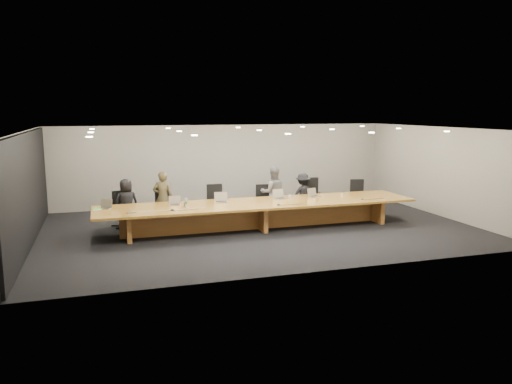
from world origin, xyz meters
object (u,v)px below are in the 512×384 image
at_px(amber_mug, 185,205).
at_px(av_box, 131,213).
at_px(laptop_b, 175,201).
at_px(paper_cup_far, 342,195).
at_px(chair_mid_right, 265,202).
at_px(person_b, 163,198).
at_px(laptop_c, 221,197).
at_px(water_bottle, 186,203).
at_px(chair_mid_left, 216,203).
at_px(mic_left, 172,210).
at_px(chair_left, 166,206).
at_px(laptop_d, 281,194).
at_px(person_d, 303,194).
at_px(person_a, 127,203).
at_px(laptop_e, 315,192).
at_px(conference_table, 259,210).
at_px(chair_right, 313,196).
at_px(mic_center, 279,205).
at_px(paper_cup_near, 290,196).
at_px(laptop_a, 105,204).
at_px(mic_right, 362,199).
at_px(chair_far_left, 123,209).
at_px(chair_far_right, 358,196).

xyz_separation_m(amber_mug, av_box, (-1.46, -0.50, -0.03)).
bearing_deg(laptop_b, paper_cup_far, 7.04).
distance_m(chair_mid_right, person_b, 3.09).
distance_m(laptop_c, water_bottle, 1.10).
relative_size(chair_mid_left, mic_left, 8.96).
relative_size(chair_left, mic_left, 8.69).
bearing_deg(laptop_d, person_d, 25.76).
height_order(person_b, water_bottle, person_b).
height_order(chair_mid_left, laptop_d, chair_mid_left).
bearing_deg(av_box, person_a, 75.20).
bearing_deg(person_a, laptop_e, 156.56).
bearing_deg(conference_table, chair_right, 30.67).
xyz_separation_m(person_b, amber_mug, (0.45, -1.21, 0.01)).
xyz_separation_m(mic_left, mic_center, (2.88, -0.13, 0.00)).
height_order(chair_right, paper_cup_near, chair_right).
height_order(water_bottle, av_box, water_bottle).
height_order(person_b, laptop_b, person_b).
relative_size(chair_mid_left, chair_right, 0.94).
height_order(laptop_b, mic_center, laptop_b).
height_order(chair_mid_left, paper_cup_near, chair_mid_left).
height_order(chair_mid_left, laptop_b, chair_mid_left).
bearing_deg(mic_center, laptop_a, 168.92).
bearing_deg(amber_mug, chair_mid_left, 47.35).
relative_size(chair_right, mic_right, 11.24).
xyz_separation_m(laptop_d, laptop_e, (1.10, 0.04, -0.02)).
relative_size(chair_far_left, person_b, 0.67).
height_order(person_a, laptop_a, person_a).
distance_m(person_b, mic_left, 1.68).
height_order(amber_mug, mic_center, amber_mug).
relative_size(conference_table, chair_far_right, 8.40).
distance_m(chair_left, laptop_d, 3.38).
bearing_deg(mic_left, laptop_a, 155.48).
height_order(mic_center, mic_right, mic_center).
bearing_deg(laptop_a, person_a, 80.63).
bearing_deg(chair_mid_left, person_a, -177.37).
bearing_deg(mic_left, conference_table, 9.32).
height_order(chair_far_right, mic_center, chair_far_right).
height_order(chair_far_right, person_b, person_b).
distance_m(conference_table, chair_left, 2.79).
xyz_separation_m(chair_mid_right, laptop_b, (-2.87, -0.86, 0.34)).
xyz_separation_m(laptop_e, av_box, (-5.40, -0.82, -0.12)).
xyz_separation_m(laptop_c, mic_center, (1.41, -0.87, -0.13)).
bearing_deg(chair_mid_right, chair_mid_left, 179.86).
distance_m(paper_cup_far, av_box, 6.26).
bearing_deg(chair_right, water_bottle, -155.15).
relative_size(chair_mid_right, chair_right, 0.89).
height_order(laptop_a, water_bottle, laptop_a).
distance_m(chair_right, paper_cup_near, 1.46).
xyz_separation_m(laptop_d, paper_cup_near, (0.32, 0.06, -0.10)).
bearing_deg(chair_mid_right, av_box, -154.42).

